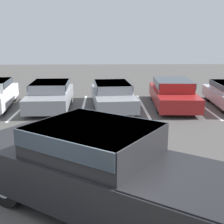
{
  "coord_description": "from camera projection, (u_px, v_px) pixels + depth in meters",
  "views": [
    {
      "loc": [
        0.39,
        -5.25,
        3.39
      ],
      "look_at": [
        0.67,
        4.2,
        1.0
      ],
      "focal_mm": 50.0,
      "sensor_mm": 36.0,
      "label": 1
    }
  ],
  "objects": [
    {
      "name": "stall_stripe_d",
      "position": [
        143.0,
        106.0,
        14.88
      ],
      "size": [
        0.12,
        5.26,
        0.01
      ],
      "primitive_type": "cube",
      "color": "white",
      "rests_on": "ground_plane"
    },
    {
      "name": "parked_sedan_b",
      "position": [
        50.0,
        94.0,
        14.52
      ],
      "size": [
        1.94,
        4.45,
        1.21
      ],
      "rotation": [
        0.0,
        0.0,
        -1.54
      ],
      "color": "gray",
      "rests_on": "ground_plane"
    },
    {
      "name": "stall_stripe_b",
      "position": [
        23.0,
        107.0,
        14.72
      ],
      "size": [
        0.12,
        5.26,
        0.01
      ],
      "primitive_type": "cube",
      "color": "white",
      "rests_on": "ground_plane"
    },
    {
      "name": "pickup_truck",
      "position": [
        108.0,
        172.0,
        5.85
      ],
      "size": [
        6.25,
        5.22,
        1.72
      ],
      "rotation": [
        0.0,
        0.0,
        -0.61
      ],
      "color": "black",
      "rests_on": "ground_plane"
    },
    {
      "name": "stall_stripe_e",
      "position": [
        202.0,
        106.0,
        14.96
      ],
      "size": [
        0.12,
        5.26,
        0.01
      ],
      "primitive_type": "cube",
      "color": "white",
      "rests_on": "ground_plane"
    },
    {
      "name": "parked_sedan_c",
      "position": [
        112.0,
        94.0,
        14.67
      ],
      "size": [
        2.13,
        4.73,
        1.15
      ],
      "rotation": [
        0.0,
        0.0,
        -1.49
      ],
      "color": "gray",
      "rests_on": "ground_plane"
    },
    {
      "name": "ground_plane",
      "position": [
        83.0,
        218.0,
        5.91
      ],
      "size": [
        60.0,
        60.0,
        0.0
      ],
      "primitive_type": "plane",
      "color": "#4C4947"
    },
    {
      "name": "parked_sedan_d",
      "position": [
        173.0,
        92.0,
        14.81
      ],
      "size": [
        2.06,
        4.84,
        1.27
      ],
      "rotation": [
        0.0,
        0.0,
        -1.63
      ],
      "color": "maroon",
      "rests_on": "ground_plane"
    },
    {
      "name": "stall_stripe_c",
      "position": [
        83.0,
        107.0,
        14.8
      ],
      "size": [
        0.12,
        5.26,
        0.01
      ],
      "primitive_type": "cube",
      "color": "white",
      "rests_on": "ground_plane"
    }
  ]
}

